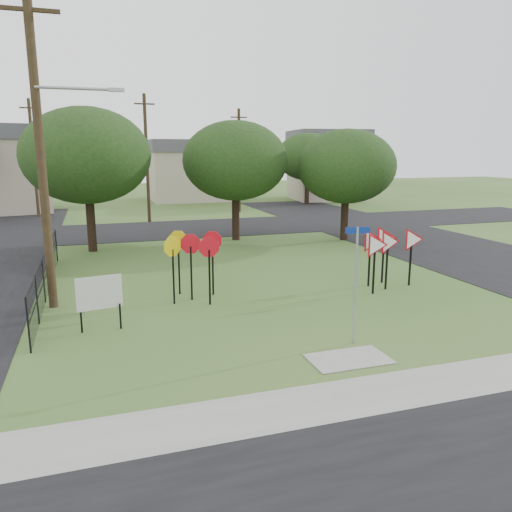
{
  "coord_description": "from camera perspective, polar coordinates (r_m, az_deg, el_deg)",
  "views": [
    {
      "loc": [
        -5.82,
        -12.75,
        5.1
      ],
      "look_at": [
        -0.68,
        3.0,
        1.6
      ],
      "focal_mm": 35.0,
      "sensor_mm": 36.0,
      "label": 1
    }
  ],
  "objects": [
    {
      "name": "yield_sign_cluster",
      "position": [
        19.31,
        14.63,
        1.38
      ],
      "size": [
        2.95,
        1.56,
        2.3
      ],
      "color": "black",
      "rests_on": "ground"
    },
    {
      "name": "sidewalk",
      "position": [
        11.53,
        14.97,
        -14.71
      ],
      "size": [
        30.0,
        1.6,
        0.02
      ],
      "primitive_type": "cube",
      "color": "gray",
      "rests_on": "ground"
    },
    {
      "name": "info_board",
      "position": [
        14.96,
        -17.46,
        -4.26
      ],
      "size": [
        1.28,
        0.27,
        1.62
      ],
      "color": "black",
      "rests_on": "ground"
    },
    {
      "name": "tree_near_left",
      "position": [
        26.75,
        -18.81,
        10.79
      ],
      "size": [
        6.4,
        6.4,
        7.27
      ],
      "color": "black",
      "rests_on": "ground"
    },
    {
      "name": "far_pole_a",
      "position": [
        36.95,
        -12.38,
        10.89
      ],
      "size": [
        1.4,
        0.24,
        9.0
      ],
      "color": "#3A2C1B",
      "rests_on": "ground"
    },
    {
      "name": "tree_near_mid",
      "position": [
        28.84,
        -2.39,
        10.81
      ],
      "size": [
        6.0,
        6.0,
        6.8
      ],
      "color": "black",
      "rests_on": "ground"
    },
    {
      "name": "utility_pole_main",
      "position": [
        17.3,
        -23.25,
        11.35
      ],
      "size": [
        3.55,
        0.33,
        10.0
      ],
      "color": "#3A2C1B",
      "rests_on": "ground"
    },
    {
      "name": "street_right",
      "position": [
        29.35,
        19.67,
        1.24
      ],
      "size": [
        8.0,
        50.0,
        0.02
      ],
      "primitive_type": "cube",
      "color": "black",
      "rests_on": "ground"
    },
    {
      "name": "far_pole_b",
      "position": [
        42.44,
        -1.95,
        10.91
      ],
      "size": [
        1.4,
        0.24,
        8.5
      ],
      "color": "#3A2C1B",
      "rests_on": "ground"
    },
    {
      "name": "stop_sign_cluster",
      "position": [
        17.28,
        -7.25,
        0.66
      ],
      "size": [
        2.18,
        1.83,
        2.35
      ],
      "color": "black",
      "rests_on": "ground"
    },
    {
      "name": "curb_pad",
      "position": [
        12.92,
        10.56,
        -11.49
      ],
      "size": [
        2.0,
        1.2,
        0.02
      ],
      "primitive_type": "cube",
      "color": "gray",
      "rests_on": "ground"
    },
    {
      "name": "street_far",
      "position": [
        33.65,
        -7.93,
        3.12
      ],
      "size": [
        60.0,
        8.0,
        0.02
      ],
      "primitive_type": "cube",
      "color": "black",
      "rests_on": "ground"
    },
    {
      "name": "street_name_sign",
      "position": [
        13.39,
        11.31,
        -2.53
      ],
      "size": [
        0.65,
        0.13,
        3.18
      ],
      "color": "#95979D",
      "rests_on": "ground"
    },
    {
      "name": "house_mid",
      "position": [
        53.69,
        -7.65,
        9.75
      ],
      "size": [
        8.4,
        8.4,
        6.2
      ],
      "color": "#B6A792",
      "rests_on": "ground"
    },
    {
      "name": "planting_strip",
      "position": [
        10.67,
        18.61,
        -17.25
      ],
      "size": [
        30.0,
        0.8,
        0.02
      ],
      "primitive_type": "cube",
      "color": "#355720",
      "rests_on": "ground"
    },
    {
      "name": "ground",
      "position": [
        14.92,
        6.13,
        -8.14
      ],
      "size": [
        140.0,
        140.0,
        0.0
      ],
      "primitive_type": "plane",
      "color": "#355720"
    },
    {
      "name": "tree_far_right",
      "position": [
        48.95,
        5.92,
        11.22
      ],
      "size": [
        6.0,
        6.0,
        6.8
      ],
      "color": "black",
      "rests_on": "ground"
    },
    {
      "name": "tree_near_right",
      "position": [
        29.24,
        10.29,
        10.03
      ],
      "size": [
        5.6,
        5.6,
        6.33
      ],
      "color": "black",
      "rests_on": "ground"
    },
    {
      "name": "house_right",
      "position": [
        54.28,
        8.08,
        10.29
      ],
      "size": [
        8.3,
        8.3,
        7.2
      ],
      "color": "#B6A792",
      "rests_on": "ground"
    },
    {
      "name": "far_pole_c",
      "position": [
        42.96,
        -24.08,
        10.25
      ],
      "size": [
        1.4,
        0.24,
        9.0
      ],
      "color": "#3A2C1B",
      "rests_on": "ground"
    },
    {
      "name": "fence_run",
      "position": [
        19.57,
        -22.83,
        -1.77
      ],
      "size": [
        0.05,
        11.55,
        1.5
      ],
      "color": "black",
      "rests_on": "ground"
    }
  ]
}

